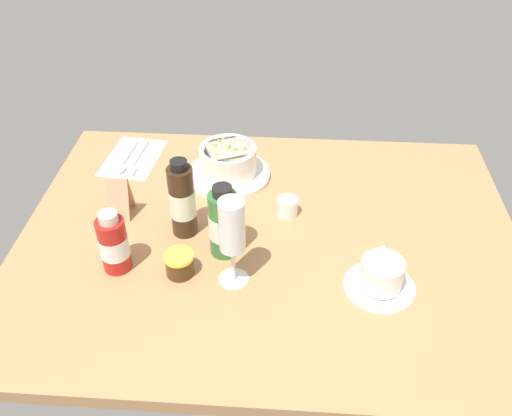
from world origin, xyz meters
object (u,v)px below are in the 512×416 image
at_px(cutlery_setting, 132,158).
at_px(sauce_bottle_red, 114,244).
at_px(wine_glass, 232,230).
at_px(menu_card, 120,196).
at_px(coffee_cup, 381,276).
at_px(sauce_bottle_brown, 182,200).
at_px(creamer_jug, 288,206).
at_px(porridge_bowl, 228,163).
at_px(sauce_bottle_green, 224,223).
at_px(jam_jar, 180,264).

relative_size(cutlery_setting, sauce_bottle_red, 1.46).
bearing_deg(wine_glass, sauce_bottle_red, -4.61).
xyz_separation_m(cutlery_setting, menu_card, (-0.03, 0.23, 0.05)).
bearing_deg(wine_glass, coffee_cup, 179.65).
relative_size(wine_glass, sauce_bottle_brown, 1.06).
bearing_deg(menu_card, creamer_jug, -176.27).
bearing_deg(cutlery_setting, porridge_bowl, 166.66).
bearing_deg(sauce_bottle_brown, coffee_cup, 160.92).
distance_m(coffee_cup, sauce_bottle_green, 0.33).
height_order(coffee_cup, menu_card, menu_card).
height_order(creamer_jug, menu_card, menu_card).
relative_size(coffee_cup, wine_glass, 0.72).
xyz_separation_m(creamer_jug, sauce_bottle_red, (0.34, 0.20, 0.04)).
bearing_deg(porridge_bowl, coffee_cup, 133.29).
bearing_deg(sauce_bottle_red, jam_jar, 175.98).
bearing_deg(wine_glass, sauce_bottle_green, -71.74).
distance_m(coffee_cup, jam_jar, 0.40).
bearing_deg(sauce_bottle_green, creamer_jug, -133.73).
xyz_separation_m(sauce_bottle_brown, menu_card, (0.16, -0.05, -0.04)).
height_order(cutlery_setting, sauce_bottle_red, sauce_bottle_red).
relative_size(cutlery_setting, jam_jar, 3.44).
height_order(cutlery_setting, jam_jar, jam_jar).
distance_m(coffee_cup, creamer_jug, 0.29).
relative_size(wine_glass, sauce_bottle_green, 1.17).
relative_size(sauce_bottle_red, menu_card, 1.41).
height_order(cutlery_setting, creamer_jug, creamer_jug).
xyz_separation_m(porridge_bowl, coffee_cup, (-0.34, 0.36, -0.01)).
bearing_deg(sauce_bottle_brown, wine_glass, 130.97).
bearing_deg(sauce_bottle_red, cutlery_setting, -80.13).
bearing_deg(sauce_bottle_red, coffee_cup, 177.71).
distance_m(wine_glass, jam_jar, 0.15).
bearing_deg(coffee_cup, wine_glass, -0.35).
bearing_deg(menu_card, sauce_bottle_green, 156.05).
xyz_separation_m(coffee_cup, creamer_jug, (0.19, -0.22, -0.01)).
bearing_deg(porridge_bowl, sauce_bottle_green, 94.54).
xyz_separation_m(jam_jar, sauce_bottle_green, (-0.08, -0.07, 0.05)).
distance_m(cutlery_setting, sauce_bottle_brown, 0.35).
bearing_deg(sauce_bottle_brown, jam_jar, 95.31).
distance_m(cutlery_setting, coffee_cup, 0.74).
relative_size(creamer_jug, sauce_bottle_brown, 0.30).
height_order(jam_jar, sauce_bottle_green, sauce_bottle_green).
xyz_separation_m(creamer_jug, sauce_bottle_green, (0.13, 0.14, 0.06)).
distance_m(coffee_cup, sauce_bottle_brown, 0.44).
height_order(sauce_bottle_red, sauce_bottle_green, sauce_bottle_green).
height_order(wine_glass, sauce_bottle_green, wine_glass).
height_order(coffee_cup, jam_jar, coffee_cup).
bearing_deg(creamer_jug, wine_glass, 64.86).
bearing_deg(sauce_bottle_green, menu_card, -23.95).
bearing_deg(sauce_bottle_green, cutlery_setting, -49.96).
relative_size(cutlery_setting, wine_glass, 1.05).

